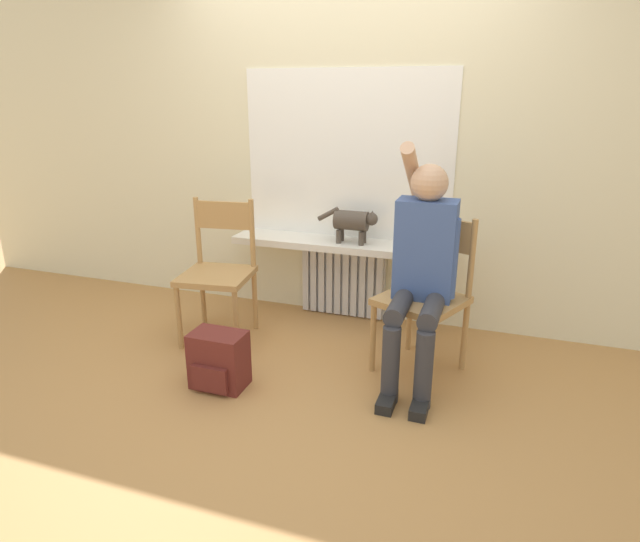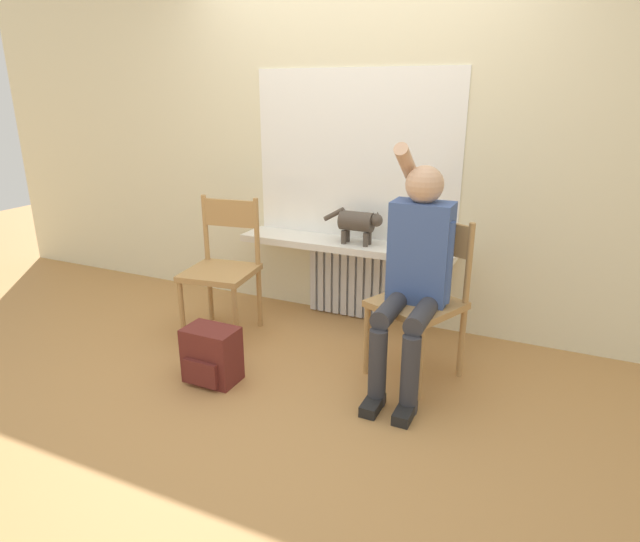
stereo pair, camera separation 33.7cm
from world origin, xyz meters
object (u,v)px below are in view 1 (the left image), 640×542
person (422,263)px  backpack (219,360)px  chair_left (218,269)px  cat (353,222)px  chair_right (426,293)px

person → backpack: size_ratio=4.15×
chair_left → cat: bearing=24.8°
chair_right → backpack: bearing=-127.2°
person → chair_right: bearing=80.6°
cat → chair_left: bearing=-147.5°
chair_right → person: size_ratio=0.69×
person → chair_left: bearing=175.5°
chair_left → backpack: size_ratio=2.85×
cat → backpack: cat is taller
chair_left → backpack: chair_left is taller
chair_left → person: (1.39, -0.11, 0.22)m
chair_right → person: 0.25m
backpack → chair_right: bearing=29.5°
chair_left → person: bearing=-12.3°
chair_left → backpack: 0.77m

